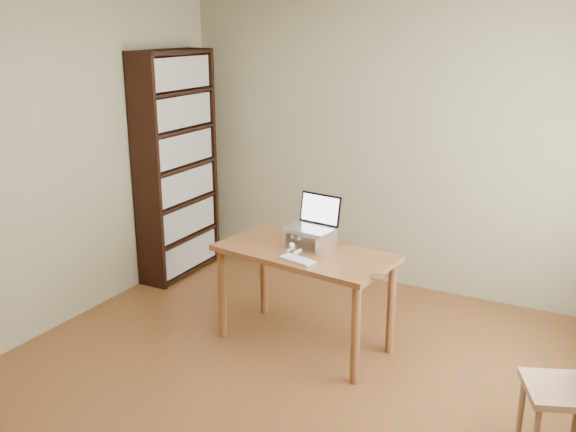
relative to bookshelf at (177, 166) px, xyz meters
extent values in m
cube|color=brown|center=(1.83, -1.55, -1.06)|extent=(4.00, 4.50, 0.02)
cube|color=#948A63|center=(1.83, 0.71, 0.25)|extent=(4.00, 0.02, 2.60)
cube|color=#948A63|center=(-0.18, -1.55, 0.25)|extent=(0.02, 4.50, 2.60)
cube|color=black|center=(-0.01, -0.43, 0.00)|extent=(0.30, 0.04, 2.10)
cube|color=black|center=(-0.01, 0.43, 0.00)|extent=(0.30, 0.04, 2.10)
cube|color=black|center=(-0.15, 0.00, 0.00)|extent=(0.02, 0.90, 2.10)
cube|color=black|center=(-0.01, 0.00, -1.02)|extent=(0.30, 0.84, 0.02)
cube|color=black|center=(0.02, 0.00, -0.85)|extent=(0.20, 0.78, 0.28)
cube|color=black|center=(-0.01, 0.00, -0.68)|extent=(0.30, 0.84, 0.03)
cube|color=black|center=(0.02, 0.00, -0.51)|extent=(0.20, 0.78, 0.28)
cube|color=black|center=(-0.01, 0.00, -0.34)|extent=(0.30, 0.84, 0.02)
cube|color=black|center=(0.02, 0.00, -0.17)|extent=(0.20, 0.78, 0.28)
cube|color=black|center=(-0.01, 0.00, 0.00)|extent=(0.30, 0.84, 0.02)
cube|color=black|center=(0.02, 0.00, 0.17)|extent=(0.20, 0.78, 0.28)
cube|color=black|center=(-0.01, 0.00, 0.34)|extent=(0.30, 0.84, 0.02)
cube|color=black|center=(0.02, 0.00, 0.51)|extent=(0.20, 0.78, 0.28)
cube|color=black|center=(-0.01, 0.00, 0.68)|extent=(0.30, 0.84, 0.02)
cube|color=black|center=(0.02, 0.00, 0.85)|extent=(0.20, 0.78, 0.28)
cube|color=black|center=(-0.01, 0.00, 1.02)|extent=(0.30, 0.84, 0.03)
cube|color=brown|center=(1.71, -0.76, -0.32)|extent=(1.35, 0.80, 0.04)
cylinder|color=brown|center=(1.13, -0.50, -0.70)|extent=(0.06, 0.06, 0.71)
cylinder|color=brown|center=(2.29, -0.50, -0.70)|extent=(0.06, 0.06, 0.71)
cylinder|color=brown|center=(1.13, -1.02, -0.70)|extent=(0.06, 0.06, 0.71)
cylinder|color=brown|center=(2.29, -1.02, -0.70)|extent=(0.06, 0.06, 0.71)
cube|color=silver|center=(1.57, -0.68, -0.24)|extent=(0.03, 0.25, 0.12)
cube|color=silver|center=(1.86, -0.68, -0.24)|extent=(0.03, 0.25, 0.12)
cube|color=silver|center=(1.71, -0.68, -0.17)|extent=(0.32, 0.25, 0.01)
cube|color=silver|center=(1.71, -0.68, -0.16)|extent=(0.37, 0.28, 0.02)
cube|color=black|center=(1.71, -0.54, -0.04)|extent=(0.34, 0.09, 0.22)
cube|color=white|center=(1.71, -0.55, -0.04)|extent=(0.31, 0.08, 0.19)
cube|color=silver|center=(1.77, -0.98, -0.29)|extent=(0.30, 0.18, 0.02)
cube|color=silver|center=(1.77, -0.98, -0.28)|extent=(0.27, 0.16, 0.00)
cylinder|color=#51391C|center=(2.35, -0.99, -0.30)|extent=(0.10, 0.10, 0.01)
ellipsoid|color=#494339|center=(1.69, -0.65, -0.24)|extent=(0.16, 0.36, 0.12)
ellipsoid|color=#494339|center=(1.69, -0.54, -0.24)|extent=(0.14, 0.15, 0.11)
ellipsoid|color=#494339|center=(1.69, -0.84, -0.22)|extent=(0.09, 0.09, 0.09)
ellipsoid|color=silver|center=(1.69, -0.80, -0.25)|extent=(0.08, 0.08, 0.08)
sphere|color=silver|center=(1.69, -0.88, -0.23)|extent=(0.04, 0.04, 0.04)
cone|color=#494339|center=(1.66, -0.84, -0.18)|extent=(0.03, 0.04, 0.04)
cone|color=#494339|center=(1.72, -0.84, -0.18)|extent=(0.03, 0.04, 0.04)
cylinder|color=silver|center=(1.66, -0.85, -0.29)|extent=(0.03, 0.08, 0.03)
cylinder|color=silver|center=(1.72, -0.85, -0.29)|extent=(0.03, 0.08, 0.03)
cylinder|color=#494339|center=(1.78, -0.52, -0.28)|extent=(0.13, 0.19, 0.03)
cube|color=#9F7C56|center=(3.53, -1.26, -0.64)|extent=(0.50, 0.50, 0.04)
cylinder|color=#9F7C56|center=(3.38, -1.42, -0.84)|extent=(0.04, 0.04, 0.41)
cylinder|color=#9F7C56|center=(3.38, -1.11, -0.84)|extent=(0.04, 0.04, 0.41)
camera|label=1|loc=(3.65, -4.67, 1.28)|focal=40.00mm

